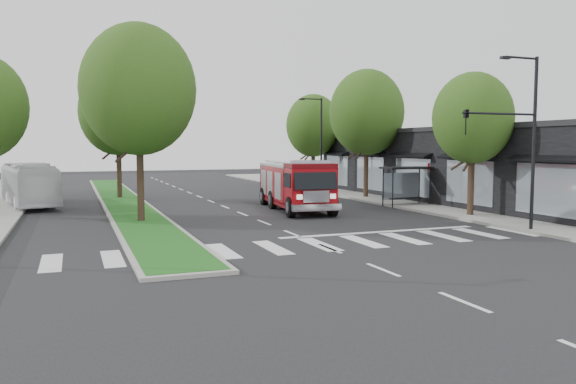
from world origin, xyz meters
name	(u,v)px	position (x,y,z in m)	size (l,w,h in m)	color
ground	(292,234)	(0.00, 0.00, 0.00)	(140.00, 140.00, 0.00)	black
sidewalk_right	(406,202)	(12.50, 10.00, 0.07)	(5.00, 80.00, 0.15)	gray
median	(122,201)	(-6.00, 18.00, 0.08)	(3.00, 50.00, 0.15)	gray
storefront_row	(460,166)	(17.00, 10.00, 2.50)	(8.00, 30.00, 5.00)	black
bus_shelter	(405,176)	(11.20, 8.15, 2.04)	(3.20, 1.60, 2.61)	black
tree_right_near	(473,118)	(11.50, 2.00, 5.51)	(4.40, 4.40, 8.05)	black
tree_right_mid	(367,112)	(11.50, 14.00, 6.49)	(5.60, 5.60, 9.72)	black
tree_right_far	(313,126)	(11.50, 24.00, 5.84)	(5.00, 5.00, 8.73)	black
tree_median_near	(138,90)	(-6.00, 6.00, 6.81)	(5.80, 5.80, 10.16)	black
tree_median_far	(118,112)	(-6.00, 20.00, 6.49)	(5.60, 5.60, 9.72)	black
streetlight_right_near	(519,131)	(9.61, -3.50, 4.67)	(4.08, 0.22, 8.00)	black
streetlight_right_far	(320,140)	(10.35, 20.00, 4.48)	(2.11, 0.20, 8.00)	black
fire_engine	(295,186)	(3.65, 8.78, 1.52)	(3.73, 9.39, 3.17)	#510408
city_bus	(29,184)	(-12.00, 17.48, 1.43)	(2.40, 10.25, 2.85)	silver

